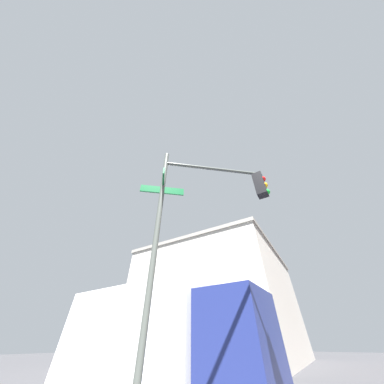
{
  "coord_description": "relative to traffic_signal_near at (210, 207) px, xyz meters",
  "views": [
    {
      "loc": [
        -4.6,
        -9.26,
        1.75
      ],
      "look_at": [
        -6.47,
        -6.22,
        4.65
      ],
      "focal_mm": 17.4,
      "sensor_mm": 36.0,
      "label": 1
    }
  ],
  "objects": [
    {
      "name": "traffic_signal_near",
      "position": [
        0.0,
        0.0,
        0.0
      ],
      "size": [
        2.76,
        2.4,
        6.21
      ],
      "color": "#474C47",
      "rests_on": "ground_plane"
    },
    {
      "name": "box_truck_second",
      "position": [
        -4.42,
        3.28,
        -2.42
      ],
      "size": [
        8.87,
        2.66,
        3.63
      ],
      "color": "navy",
      "rests_on": "ground_plane"
    },
    {
      "name": "building_stucco",
      "position": [
        -10.18,
        23.41,
        1.49
      ],
      "size": [
        17.14,
        19.68,
        11.78
      ],
      "color": "#BCB7AD",
      "rests_on": "ground_plane"
    }
  ]
}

